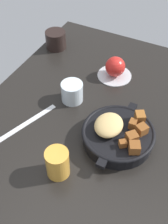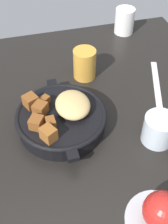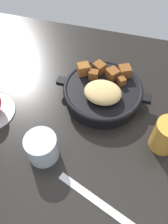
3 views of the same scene
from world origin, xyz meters
The scene contains 8 objects.
ground_plane centered at (0.00, 0.00, -1.20)cm, with size 95.66×76.77×2.40cm, color black.
cast_iron_skillet centered at (-5.39, -7.66, 3.01)cm, with size 25.28×21.02×7.71cm.
saucer_plate centered at (21.64, 4.51, 0.30)cm, with size 12.32×12.32×0.60cm, color #B7BABF.
red_apple centered at (21.64, 4.51, 4.14)cm, with size 7.08×7.08×7.08cm, color red.
butter_knife centered at (-12.26, 19.86, 0.18)cm, with size 22.82×1.60×0.36cm, color silver.
juice_glass_amber centered at (-22.19, 2.26, 4.18)cm, with size 6.19×6.19×8.35cm, color gold.
water_glass_short centered at (3.91, 12.21, 3.35)cm, with size 7.13×7.13×6.69cm, color silver.
coffee_mug_dark centered at (27.68, 32.51, 3.49)cm, with size 8.02×8.02×6.99cm, color black.
Camera 1 is at (-55.90, -22.45, 66.98)cm, focal length 46.27 mm.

